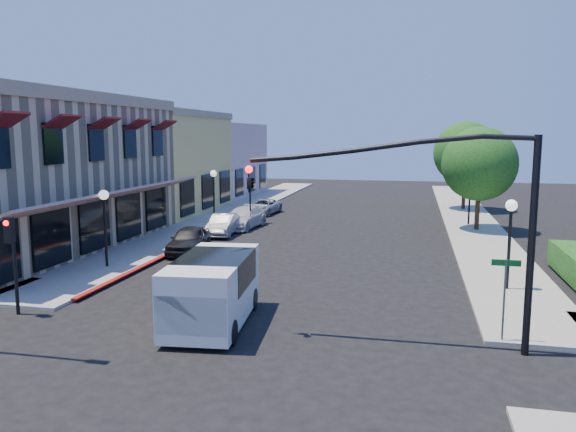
% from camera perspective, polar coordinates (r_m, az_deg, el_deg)
% --- Properties ---
extents(ground, '(120.00, 120.00, 0.00)m').
position_cam_1_polar(ground, '(16.24, -5.87, -13.44)').
color(ground, black).
rests_on(ground, ground).
extents(sidewalk_left, '(3.50, 50.00, 0.12)m').
position_cam_1_polar(sidewalk_left, '(43.88, -5.56, 0.48)').
color(sidewalk_left, gray).
rests_on(sidewalk_left, ground).
extents(sidewalk_right, '(3.50, 50.00, 0.12)m').
position_cam_1_polar(sidewalk_right, '(41.90, 17.83, -0.25)').
color(sidewalk_right, gray).
rests_on(sidewalk_right, ground).
extents(curb_red_strip, '(0.25, 10.00, 0.06)m').
position_cam_1_polar(curb_red_strip, '(25.91, -14.83, -5.38)').
color(curb_red_strip, maroon).
rests_on(curb_red_strip, ground).
extents(corner_brick_building, '(11.77, 18.20, 8.10)m').
position_cam_1_polar(corner_brick_building, '(32.49, -26.15, 3.93)').
color(corner_brick_building, tan).
rests_on(corner_brick_building, ground).
extents(yellow_stucco_building, '(10.00, 12.00, 7.60)m').
position_cam_1_polar(yellow_stucco_building, '(45.19, -14.22, 5.26)').
color(yellow_stucco_building, '#E5C967').
rests_on(yellow_stucco_building, ground).
extents(pink_stucco_building, '(10.00, 12.00, 7.00)m').
position_cam_1_polar(pink_stucco_building, '(56.17, -8.68, 5.66)').
color(pink_stucco_building, beige).
rests_on(pink_stucco_building, ground).
extents(street_tree_a, '(4.56, 4.56, 6.48)m').
position_cam_1_polar(street_tree_a, '(36.55, 18.88, 5.02)').
color(street_tree_a, '#342114').
rests_on(street_tree_a, ground).
extents(street_tree_b, '(4.94, 4.94, 7.02)m').
position_cam_1_polar(street_tree_b, '(46.48, 17.59, 6.12)').
color(street_tree_b, '#342114').
rests_on(street_tree_b, ground).
extents(signal_mast_arm, '(8.01, 0.39, 6.00)m').
position_cam_1_polar(signal_mast_arm, '(15.93, 16.14, 1.06)').
color(signal_mast_arm, black).
rests_on(signal_mast_arm, ground).
extents(secondary_signal, '(0.28, 0.42, 3.32)m').
position_cam_1_polar(secondary_signal, '(20.62, -26.27, -2.87)').
color(secondary_signal, black).
rests_on(secondary_signal, ground).
extents(street_name_sign, '(0.80, 0.06, 2.50)m').
position_cam_1_polar(street_name_sign, '(17.25, 21.17, -6.73)').
color(street_name_sign, '#595B5E').
rests_on(street_name_sign, ground).
extents(lamppost_left_near, '(0.44, 0.44, 3.57)m').
position_cam_1_polar(lamppost_left_near, '(26.19, -18.16, 0.72)').
color(lamppost_left_near, black).
rests_on(lamppost_left_near, ground).
extents(lamppost_left_far, '(0.44, 0.44, 3.57)m').
position_cam_1_polar(lamppost_left_far, '(38.81, -7.57, 3.40)').
color(lamppost_left_far, black).
rests_on(lamppost_left_far, ground).
extents(lamppost_right_near, '(0.44, 0.44, 3.57)m').
position_cam_1_polar(lamppost_right_near, '(22.82, 21.67, -0.53)').
color(lamppost_right_near, black).
rests_on(lamppost_right_near, ground).
extents(lamppost_right_far, '(0.44, 0.44, 3.57)m').
position_cam_1_polar(lamppost_right_far, '(38.60, 18.02, 3.04)').
color(lamppost_right_far, black).
rests_on(lamppost_right_far, ground).
extents(white_van, '(2.57, 5.06, 2.16)m').
position_cam_1_polar(white_van, '(17.98, -7.70, -7.10)').
color(white_van, silver).
rests_on(white_van, ground).
extents(parked_car_a, '(2.03, 4.13, 1.36)m').
position_cam_1_polar(parked_car_a, '(29.01, -10.02, -2.40)').
color(parked_car_a, black).
rests_on(parked_car_a, ground).
extents(parked_car_b, '(1.70, 3.94, 1.26)m').
position_cam_1_polar(parked_car_b, '(33.86, -6.60, -0.88)').
color(parked_car_b, '#979A9B').
rests_on(parked_car_b, ground).
extents(parked_car_c, '(2.33, 4.76, 1.33)m').
position_cam_1_polar(parked_car_c, '(36.29, -4.55, -0.18)').
color(parked_car_c, beige).
rests_on(parked_car_c, ground).
extents(parked_car_d, '(2.29, 4.25, 1.13)m').
position_cam_1_polar(parked_car_d, '(42.51, -2.56, 0.95)').
color(parked_car_d, '#9DA0A2').
rests_on(parked_car_d, ground).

